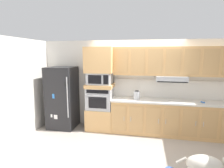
{
  "coord_description": "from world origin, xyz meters",
  "views": [
    {
      "loc": [
        0.24,
        -3.9,
        2.1
      ],
      "look_at": [
        -0.62,
        0.58,
        1.34
      ],
      "focal_mm": 28.24,
      "sensor_mm": 36.0,
      "label": 1
    }
  ],
  "objects_px": {
    "electric_kettle": "(137,95)",
    "refrigerator": "(62,97)",
    "microwave": "(100,78)",
    "dog": "(210,165)",
    "built_in_oven": "(100,98)",
    "screwdriver": "(203,102)"
  },
  "relations": [
    {
      "from": "built_in_oven",
      "to": "dog",
      "type": "bearing_deg",
      "value": -42.09
    },
    {
      "from": "electric_kettle",
      "to": "refrigerator",
      "type": "bearing_deg",
      "value": -179.45
    },
    {
      "from": "built_in_oven",
      "to": "screwdriver",
      "type": "bearing_deg",
      "value": -1.18
    },
    {
      "from": "screwdriver",
      "to": "dog",
      "type": "xyz_separation_m",
      "value": [
        -0.43,
        -1.95,
        -0.48
      ]
    },
    {
      "from": "electric_kettle",
      "to": "dog",
      "type": "bearing_deg",
      "value": -58.39
    },
    {
      "from": "refrigerator",
      "to": "screwdriver",
      "type": "height_order",
      "value": "refrigerator"
    },
    {
      "from": "screwdriver",
      "to": "built_in_oven",
      "type": "bearing_deg",
      "value": 178.82
    },
    {
      "from": "refrigerator",
      "to": "built_in_oven",
      "type": "xyz_separation_m",
      "value": [
        1.11,
        0.07,
        0.02
      ]
    },
    {
      "from": "refrigerator",
      "to": "dog",
      "type": "height_order",
      "value": "refrigerator"
    },
    {
      "from": "screwdriver",
      "to": "electric_kettle",
      "type": "height_order",
      "value": "electric_kettle"
    },
    {
      "from": "microwave",
      "to": "electric_kettle",
      "type": "bearing_deg",
      "value": -2.66
    },
    {
      "from": "refrigerator",
      "to": "built_in_oven",
      "type": "relative_size",
      "value": 2.51
    },
    {
      "from": "microwave",
      "to": "dog",
      "type": "height_order",
      "value": "microwave"
    },
    {
      "from": "built_in_oven",
      "to": "electric_kettle",
      "type": "relative_size",
      "value": 2.92
    },
    {
      "from": "microwave",
      "to": "dog",
      "type": "xyz_separation_m",
      "value": [
        2.22,
        -2.01,
        -1.0
      ]
    },
    {
      "from": "microwave",
      "to": "refrigerator",
      "type": "bearing_deg",
      "value": -176.5
    },
    {
      "from": "electric_kettle",
      "to": "dog",
      "type": "height_order",
      "value": "electric_kettle"
    },
    {
      "from": "refrigerator",
      "to": "electric_kettle",
      "type": "xyz_separation_m",
      "value": [
        2.12,
        0.02,
        0.15
      ]
    },
    {
      "from": "screwdriver",
      "to": "electric_kettle",
      "type": "bearing_deg",
      "value": 179.74
    },
    {
      "from": "refrigerator",
      "to": "electric_kettle",
      "type": "distance_m",
      "value": 2.13
    },
    {
      "from": "built_in_oven",
      "to": "microwave",
      "type": "bearing_deg",
      "value": -0.77
    },
    {
      "from": "refrigerator",
      "to": "electric_kettle",
      "type": "relative_size",
      "value": 7.33
    }
  ]
}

